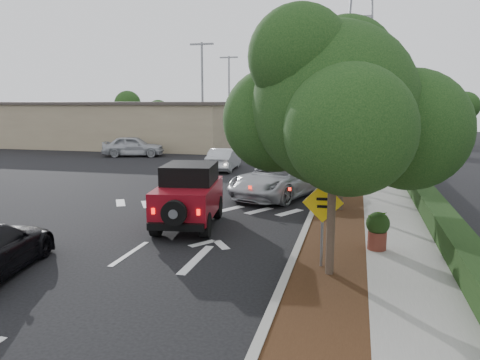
% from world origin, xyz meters
% --- Properties ---
extents(ground, '(120.00, 120.00, 0.00)m').
position_xyz_m(ground, '(0.00, 0.00, 0.00)').
color(ground, black).
rests_on(ground, ground).
extents(curb, '(0.20, 70.00, 0.15)m').
position_xyz_m(curb, '(4.60, 12.00, 0.07)').
color(curb, '#9E9B93').
rests_on(curb, ground).
extents(planting_strip, '(1.80, 70.00, 0.12)m').
position_xyz_m(planting_strip, '(5.60, 12.00, 0.06)').
color(planting_strip, black).
rests_on(planting_strip, ground).
extents(sidewalk, '(2.00, 70.00, 0.12)m').
position_xyz_m(sidewalk, '(7.50, 12.00, 0.06)').
color(sidewalk, gray).
rests_on(sidewalk, ground).
extents(hedge, '(0.80, 70.00, 0.80)m').
position_xyz_m(hedge, '(8.90, 12.00, 0.40)').
color(hedge, black).
rests_on(hedge, ground).
extents(commercial_building, '(22.00, 12.00, 4.00)m').
position_xyz_m(commercial_building, '(-16.00, 30.00, 2.00)').
color(commercial_building, gray).
rests_on(commercial_building, ground).
extents(transmission_tower, '(7.00, 4.00, 28.00)m').
position_xyz_m(transmission_tower, '(6.00, 48.00, 0.00)').
color(transmission_tower, slate).
rests_on(transmission_tower, ground).
extents(street_tree_near, '(3.80, 3.80, 5.92)m').
position_xyz_m(street_tree_near, '(5.60, -0.50, 0.00)').
color(street_tree_near, black).
rests_on(street_tree_near, ground).
extents(street_tree_mid, '(3.20, 3.20, 5.32)m').
position_xyz_m(street_tree_mid, '(5.60, 6.50, 0.00)').
color(street_tree_mid, black).
rests_on(street_tree_mid, ground).
extents(street_tree_far, '(3.40, 3.40, 5.62)m').
position_xyz_m(street_tree_far, '(5.60, 13.00, 0.00)').
color(street_tree_far, black).
rests_on(street_tree_far, ground).
extents(light_pole_a, '(2.00, 0.22, 9.00)m').
position_xyz_m(light_pole_a, '(-6.50, 26.00, 0.00)').
color(light_pole_a, slate).
rests_on(light_pole_a, ground).
extents(light_pole_b, '(2.00, 0.22, 9.00)m').
position_xyz_m(light_pole_b, '(-7.50, 38.00, 0.00)').
color(light_pole_b, slate).
rests_on(light_pole_b, ground).
extents(red_jeep, '(2.36, 4.31, 2.13)m').
position_xyz_m(red_jeep, '(0.59, 3.39, 1.08)').
color(red_jeep, black).
rests_on(red_jeep, ground).
extents(silver_suv_ahead, '(4.54, 6.34, 1.61)m').
position_xyz_m(silver_suv_ahead, '(2.84, 9.02, 0.80)').
color(silver_suv_ahead, '#A6A8AE').
rests_on(silver_suv_ahead, ground).
extents(silver_sedan_oncoming, '(1.74, 4.26, 1.37)m').
position_xyz_m(silver_sedan_oncoming, '(-1.88, 16.30, 0.69)').
color(silver_sedan_oncoming, '#B5B8BD').
rests_on(silver_sedan_oncoming, ground).
extents(parked_suv, '(5.01, 3.03, 1.59)m').
position_xyz_m(parked_suv, '(-10.74, 21.62, 0.80)').
color(parked_suv, '#B2B5BA').
rests_on(parked_suv, ground).
extents(speed_hump_sign, '(1.02, 0.12, 2.17)m').
position_xyz_m(speed_hump_sign, '(5.37, -0.04, 1.50)').
color(speed_hump_sign, slate).
rests_on(speed_hump_sign, ground).
extents(terracotta_planter, '(0.66, 0.66, 1.15)m').
position_xyz_m(terracotta_planter, '(6.79, 1.74, 0.77)').
color(terracotta_planter, brown).
rests_on(terracotta_planter, ground).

